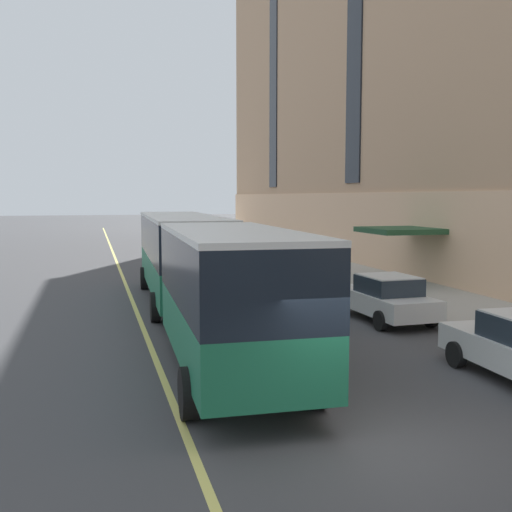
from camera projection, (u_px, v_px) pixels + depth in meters
The scene contains 5 objects.
ground_plane at pixel (351, 442), 10.21m from camera, with size 260.00×260.00×0.00m, color #424244.
city_bus at pixel (195, 264), 19.25m from camera, with size 3.40×19.81×3.44m.
parked_car_navy_0 at pixel (264, 256), 34.25m from camera, with size 1.92×4.63×1.56m.
parked_car_white_3 at pixel (386, 298), 20.02m from camera, with size 2.13×4.37×1.56m.
lane_centerline at pixel (171, 398), 12.37m from camera, with size 0.16×140.00×0.01m, color #E0D66B.
Camera 1 is at (-4.18, -9.06, 4.17)m, focal length 42.00 mm.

